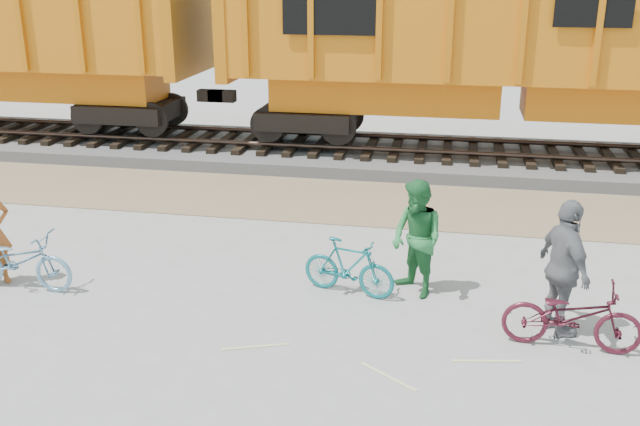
% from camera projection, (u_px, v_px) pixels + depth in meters
% --- Properties ---
extents(ground, '(120.00, 120.00, 0.00)m').
position_uv_depth(ground, '(340.00, 325.00, 10.02)').
color(ground, '#9E9E99').
rests_on(ground, ground).
extents(gravel_strip, '(120.00, 3.00, 0.02)m').
position_uv_depth(gravel_strip, '(381.00, 203.00, 15.12)').
color(gravel_strip, '#8F7559').
rests_on(gravel_strip, ground).
extents(ballast_bed, '(120.00, 4.00, 0.30)m').
position_uv_depth(ballast_bed, '(396.00, 156.00, 18.32)').
color(ballast_bed, slate).
rests_on(ballast_bed, ground).
extents(track, '(120.00, 2.60, 0.24)m').
position_uv_depth(track, '(396.00, 143.00, 18.21)').
color(track, black).
rests_on(track, ballast_bed).
extents(hopper_car_center, '(14.00, 3.13, 4.65)m').
position_uv_depth(hopper_car_center, '(516.00, 44.00, 16.90)').
color(hopper_car_center, black).
rests_on(hopper_car_center, track).
extents(bicycle_blue, '(1.78, 0.63, 0.94)m').
position_uv_depth(bicycle_blue, '(18.00, 261.00, 11.02)').
color(bicycle_blue, '#689ABC').
rests_on(bicycle_blue, ground).
extents(bicycle_teal, '(1.54, 0.77, 0.89)m').
position_uv_depth(bicycle_teal, '(349.00, 267.00, 10.85)').
color(bicycle_teal, '#116B70').
rests_on(bicycle_teal, ground).
extents(bicycle_maroon, '(1.81, 0.74, 0.93)m').
position_uv_depth(bicycle_maroon, '(572.00, 316.00, 9.29)').
color(bicycle_maroon, '#491422').
rests_on(bicycle_maroon, ground).
extents(person_man, '(1.09, 1.10, 1.80)m').
position_uv_depth(person_man, '(417.00, 239.00, 10.71)').
color(person_man, '#247036').
rests_on(person_man, ground).
extents(person_woman, '(0.87, 1.22, 1.92)m').
position_uv_depth(person_woman, '(564.00, 269.00, 9.51)').
color(person_woman, slate).
rests_on(person_woman, ground).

